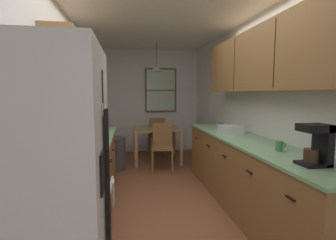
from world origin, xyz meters
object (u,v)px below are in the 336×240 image
Objects in this scene: microwave_over_range at (53,73)px; dish_rack at (230,129)px; dining_chair_far at (157,134)px; mug_spare at (279,146)px; refrigerator at (48,195)px; table_serving_bowl at (161,126)px; coffee_maker at (317,144)px; stove_range at (72,205)px; dining_chair_near at (162,144)px; trash_bin at (117,154)px; storage_canister at (80,137)px; dining_table at (157,133)px; mug_by_coffeemaker at (220,126)px.

microwave_over_range is 2.53m from dish_rack.
mug_spare is (0.79, -3.69, 0.45)m from dining_chair_far.
refrigerator reaches higher than table_serving_bowl.
stove_range is at bearing 165.05° from coffee_maker.
dining_chair_near is at bearing 62.18° from microwave_over_range.
dining_chair_far is at bearing 50.56° from trash_bin.
refrigerator reaches higher than trash_bin.
dining_chair_near is at bearing 58.01° from storage_canister.
trash_bin is at bearing 81.50° from storage_canister.
stove_range reaches higher than storage_canister.
coffee_maker is at bearing -76.38° from dining_table.
coffee_maker is at bearing -90.32° from mug_by_coffeemaker.
storage_canister is 2.28m from mug_by_coffeemaker.
stove_range is at bearing -115.68° from dining_chair_near.
refrigerator is 1.94× the size of dining_chair_near.
mug_by_coffeemaker is at bearing -68.62° from dining_chair_far.
storage_canister reaches higher than dish_rack.
storage_canister is at bearing -161.98° from dish_rack.
dining_table is (1.13, 3.04, 0.15)m from stove_range.
dining_chair_near is (1.27, 2.41, -1.14)m from microwave_over_range.
storage_canister is 1.73× the size of mug_by_coffeemaker.
coffee_maker is 1.74m from dish_rack.
refrigerator is 3.95m from dining_table.
microwave_over_range reaches higher than dining_chair_far.
microwave_over_range is at bearing -113.36° from table_serving_bowl.
table_serving_bowl is (-0.77, 1.90, -0.18)m from dish_rack.
storage_canister is at bearing 90.58° from stove_range.
table_serving_bowl is at bearing 103.78° from mug_spare.
coffee_maker is (2.00, -1.08, 0.08)m from storage_canister.
microwave_over_range reaches higher than stove_range.
storage_canister reaches higher than mug_spare.
trash_bin is at bearing 80.93° from microwave_over_range.
dining_chair_near is 3.11m from coffee_maker.
microwave_over_range is at bearing -142.63° from mug_by_coffeemaker.
storage_canister is 2.08m from mug_spare.
stove_range is at bearing 91.98° from refrigerator.
stove_range is at bearing -111.57° from table_serving_bowl.
dining_table is 3.20m from mug_spare.
dining_table is 4.96× the size of storage_canister.
dining_chair_far is 2.62m from dish_rack.
mug_spare is (2.00, -0.57, -0.05)m from storage_canister.
coffee_maker is at bearing -14.95° from stove_range.
refrigerator is 8.39× the size of table_serving_bowl.
refrigerator reaches higher than storage_canister.
dining_chair_far is 4.30m from coffee_maker.
table_serving_bowl is at bearing -87.51° from dining_chair_far.
mug_spare is at bearing -0.72° from microwave_over_range.
mug_spare is at bearing -76.22° from table_serving_bowl.
trash_bin is at bearing -149.58° from table_serving_bowl.
microwave_over_range reaches higher than refrigerator.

